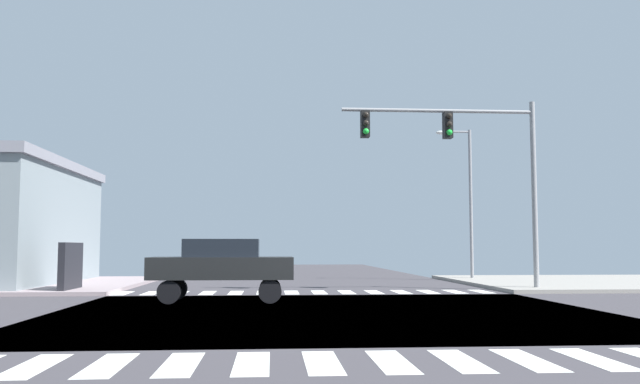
# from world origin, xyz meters

# --- Properties ---
(ground) EXTENTS (90.00, 90.00, 0.05)m
(ground) POSITION_xyz_m (0.00, 0.00, -0.03)
(ground) COLOR #3B383C
(sidewalk_corner_ne) EXTENTS (12.00, 12.00, 0.14)m
(sidewalk_corner_ne) POSITION_xyz_m (13.00, 12.00, 0.07)
(sidewalk_corner_ne) COLOR gray
(sidewalk_corner_ne) RESTS_ON ground
(crosswalk_near) EXTENTS (13.50, 2.00, 0.01)m
(crosswalk_near) POSITION_xyz_m (-0.25, -7.30, 0.00)
(crosswalk_near) COLOR white
(crosswalk_near) RESTS_ON ground
(crosswalk_far) EXTENTS (13.50, 2.00, 0.01)m
(crosswalk_far) POSITION_xyz_m (-0.25, 7.30, 0.00)
(crosswalk_far) COLOR white
(crosswalk_far) RESTS_ON ground
(traffic_signal_mast) EXTENTS (7.43, 0.55, 7.18)m
(traffic_signal_mast) POSITION_xyz_m (5.66, 7.47, 5.32)
(traffic_signal_mast) COLOR gray
(traffic_signal_mast) RESTS_ON ground
(street_lamp) EXTENTS (1.78, 0.32, 7.43)m
(street_lamp) POSITION_xyz_m (8.03, 15.06, 4.49)
(street_lamp) COLOR gray
(street_lamp) RESTS_ON ground
(sedan_crossing_2) EXTENTS (4.30, 1.80, 1.88)m
(sedan_crossing_2) POSITION_xyz_m (-2.98, 3.50, 1.12)
(sedan_crossing_2) COLOR black
(sedan_crossing_2) RESTS_ON ground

